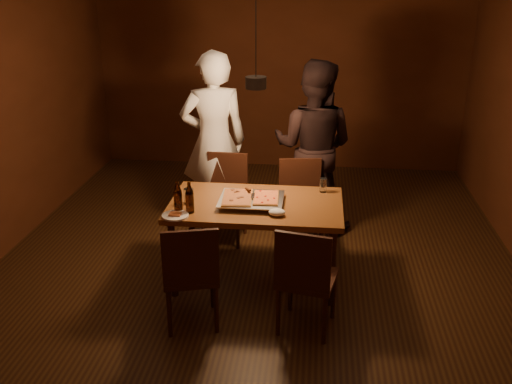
# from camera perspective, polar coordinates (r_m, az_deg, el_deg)

# --- Properties ---
(room_shell) EXTENTS (6.00, 6.00, 6.00)m
(room_shell) POSITION_cam_1_polar(r_m,az_deg,el_deg) (4.99, -0.01, 6.93)
(room_shell) COLOR #3C2510
(room_shell) RESTS_ON ground
(dining_table) EXTENTS (1.50, 0.90, 0.75)m
(dining_table) POSITION_cam_1_polar(r_m,az_deg,el_deg) (4.99, 0.00, -1.85)
(dining_table) COLOR brown
(dining_table) RESTS_ON floor
(chair_far_left) EXTENTS (0.45, 0.45, 0.49)m
(chair_far_left) POSITION_cam_1_polar(r_m,az_deg,el_deg) (5.87, -3.04, 0.31)
(chair_far_left) COLOR #38190F
(chair_far_left) RESTS_ON floor
(chair_far_right) EXTENTS (0.47, 0.47, 0.49)m
(chair_far_right) POSITION_cam_1_polar(r_m,az_deg,el_deg) (5.69, 4.47, -0.41)
(chair_far_right) COLOR #38190F
(chair_far_right) RESTS_ON floor
(chair_near_left) EXTENTS (0.52, 0.52, 0.49)m
(chair_near_left) POSITION_cam_1_polar(r_m,az_deg,el_deg) (4.39, -6.57, -7.49)
(chair_near_left) COLOR #38190F
(chair_near_left) RESTS_ON floor
(chair_near_right) EXTENTS (0.50, 0.50, 0.49)m
(chair_near_right) POSITION_cam_1_polar(r_m,az_deg,el_deg) (4.32, 4.95, -7.93)
(chair_near_right) COLOR #38190F
(chair_near_right) RESTS_ON floor
(pizza_tray) EXTENTS (0.58, 0.48, 0.05)m
(pizza_tray) POSITION_cam_1_polar(r_m,az_deg,el_deg) (4.94, -0.46, -0.90)
(pizza_tray) COLOR silver
(pizza_tray) RESTS_ON dining_table
(pizza_meat) EXTENTS (0.28, 0.41, 0.02)m
(pizza_meat) POSITION_cam_1_polar(r_m,az_deg,el_deg) (4.93, -1.87, -0.53)
(pizza_meat) COLOR maroon
(pizza_meat) RESTS_ON pizza_tray
(pizza_cheese) EXTENTS (0.23, 0.35, 0.02)m
(pizza_cheese) POSITION_cam_1_polar(r_m,az_deg,el_deg) (4.92, 1.00, -0.56)
(pizza_cheese) COLOR gold
(pizza_cheese) RESTS_ON pizza_tray
(spatula) EXTENTS (0.18, 0.26, 0.04)m
(spatula) POSITION_cam_1_polar(r_m,az_deg,el_deg) (4.94, -0.36, -0.39)
(spatula) COLOR silver
(spatula) RESTS_ON pizza_tray
(beer_bottle_a) EXTENTS (0.07, 0.07, 0.27)m
(beer_bottle_a) POSITION_cam_1_polar(r_m,az_deg,el_deg) (4.78, -7.82, -0.44)
(beer_bottle_a) COLOR black
(beer_bottle_a) RESTS_ON dining_table
(beer_bottle_b) EXTENTS (0.07, 0.07, 0.27)m
(beer_bottle_b) POSITION_cam_1_polar(r_m,az_deg,el_deg) (4.75, -6.66, -0.56)
(beer_bottle_b) COLOR black
(beer_bottle_b) RESTS_ON dining_table
(water_glass_left) EXTENTS (0.08, 0.08, 0.13)m
(water_glass_left) POSITION_cam_1_polar(r_m,az_deg,el_deg) (4.96, -6.75, -0.40)
(water_glass_left) COLOR silver
(water_glass_left) RESTS_ON dining_table
(water_glass_right) EXTENTS (0.06, 0.06, 0.13)m
(water_glass_right) POSITION_cam_1_polar(r_m,az_deg,el_deg) (5.22, 6.74, 0.68)
(water_glass_right) COLOR silver
(water_glass_right) RESTS_ON dining_table
(plate_slice) EXTENTS (0.22, 0.22, 0.03)m
(plate_slice) POSITION_cam_1_polar(r_m,az_deg,el_deg) (4.74, -8.08, -2.33)
(plate_slice) COLOR white
(plate_slice) RESTS_ON dining_table
(napkin) EXTENTS (0.14, 0.11, 0.06)m
(napkin) POSITION_cam_1_polar(r_m,az_deg,el_deg) (4.70, 2.10, -2.04)
(napkin) COLOR white
(napkin) RESTS_ON dining_table
(diner_white) EXTENTS (0.79, 0.63, 1.91)m
(diner_white) POSITION_cam_1_polar(r_m,az_deg,el_deg) (6.02, -4.23, 5.02)
(diner_white) COLOR white
(diner_white) RESTS_ON floor
(diner_dark) EXTENTS (1.03, 0.89, 1.82)m
(diner_dark) POSITION_cam_1_polar(r_m,az_deg,el_deg) (6.02, 5.74, 4.52)
(diner_dark) COLOR black
(diner_dark) RESTS_ON floor
(pendant_lamp) EXTENTS (0.18, 0.18, 1.10)m
(pendant_lamp) POSITION_cam_1_polar(r_m,az_deg,el_deg) (4.91, -0.01, 11.00)
(pendant_lamp) COLOR black
(pendant_lamp) RESTS_ON ceiling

